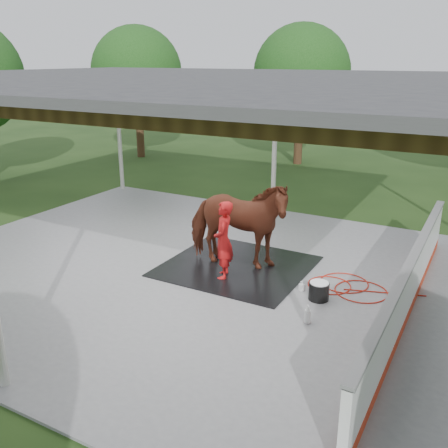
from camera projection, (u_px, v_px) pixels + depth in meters
The scene contains 12 objects.
ground at pixel (187, 269), 10.95m from camera, with size 100.00×100.00×0.00m, color #1E3814.
concrete_slab at pixel (187, 268), 10.94m from camera, with size 12.00×10.00×0.05m, color slate.
pavilion_structure at pixel (182, 82), 9.69m from camera, with size 12.60×10.60×4.05m.
dasher_board at pixel (408, 290), 8.66m from camera, with size 0.16×8.00×1.15m.
tree_belt at pixel (218, 90), 10.36m from camera, with size 28.00×28.00×5.80m.
rubber_mat at pixel (237, 266), 10.97m from camera, with size 3.03×2.84×0.02m, color black.
horse at pixel (237, 223), 10.66m from camera, with size 1.06×2.33×1.96m, color brown.
handler at pixel (223, 240), 10.20m from camera, with size 0.60×0.39×1.64m, color #B61314.
wash_bucket at pixel (319, 291), 9.44m from camera, with size 0.38×0.38×0.35m.
soap_bottle_a at pixel (308, 314), 8.61m from camera, with size 0.13×0.13×0.34m, color silver.
soap_bottle_b at pixel (302, 286), 9.82m from camera, with size 0.09×0.09×0.21m, color #338CD8.
hose_coil at pixel (347, 287), 9.99m from camera, with size 2.23×1.24×0.02m.
Camera 1 is at (5.58, -8.42, 4.43)m, focal length 40.00 mm.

